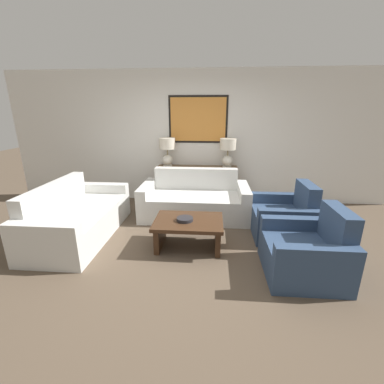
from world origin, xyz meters
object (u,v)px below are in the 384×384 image
(armchair_near_camera, at_px, (306,252))
(armchair_near_back_wall, at_px, (284,218))
(table_lamp_left, at_px, (167,149))
(table_lamp_right, at_px, (228,149))
(decorative_bowl, at_px, (185,219))
(console_table, at_px, (197,185))
(couch_by_side, at_px, (78,218))
(couch_by_back_wall, at_px, (195,201))
(coffee_table, at_px, (189,228))

(armchair_near_camera, bearing_deg, armchair_near_back_wall, 90.00)
(table_lamp_left, xyz_separation_m, table_lamp_right, (1.21, 0.00, 0.00))
(table_lamp_right, relative_size, decorative_bowl, 2.53)
(console_table, xyz_separation_m, couch_by_side, (-1.74, -1.62, -0.11))
(console_table, relative_size, armchair_near_back_wall, 1.81)
(table_lamp_right, xyz_separation_m, decorative_bowl, (-0.66, -1.87, -0.70))
(couch_by_back_wall, relative_size, armchair_near_back_wall, 2.15)
(coffee_table, height_order, armchair_near_back_wall, armchair_near_back_wall)
(table_lamp_left, bearing_deg, couch_by_back_wall, -48.65)
(console_table, height_order, decorative_bowl, console_table)
(table_lamp_left, distance_m, decorative_bowl, 2.07)
(table_lamp_right, distance_m, couch_by_back_wall, 1.25)
(couch_by_back_wall, distance_m, coffee_table, 1.16)
(decorative_bowl, bearing_deg, coffee_table, 27.07)
(table_lamp_right, xyz_separation_m, couch_by_back_wall, (-0.60, -0.69, -0.86))
(table_lamp_left, distance_m, coffee_table, 2.12)
(table_lamp_right, distance_m, decorative_bowl, 2.10)
(coffee_table, xyz_separation_m, decorative_bowl, (-0.05, -0.02, 0.14))
(table_lamp_right, distance_m, armchair_near_camera, 2.64)
(console_table, xyz_separation_m, decorative_bowl, (-0.05, -1.87, 0.05))
(coffee_table, distance_m, armchair_near_camera, 1.53)
(console_table, relative_size, couch_by_side, 0.84)
(console_table, distance_m, table_lamp_left, 0.96)
(console_table, relative_size, table_lamp_right, 2.83)
(table_lamp_left, xyz_separation_m, armchair_near_camera, (2.04, -2.36, -0.86))
(armchair_near_back_wall, bearing_deg, table_lamp_left, 146.77)
(couch_by_side, xyz_separation_m, coffee_table, (1.74, -0.23, 0.01))
(console_table, height_order, coffee_table, console_table)
(couch_by_back_wall, xyz_separation_m, couch_by_side, (-1.74, -0.93, 0.00))
(table_lamp_right, bearing_deg, coffee_table, -108.28)
(table_lamp_right, xyz_separation_m, armchair_near_camera, (0.83, -2.36, -0.86))
(console_table, distance_m, armchair_near_camera, 2.76)
(decorative_bowl, bearing_deg, console_table, 88.37)
(table_lamp_right, xyz_separation_m, armchair_near_back_wall, (0.83, -1.34, -0.86))
(couch_by_side, bearing_deg, decorative_bowl, -8.41)
(table_lamp_left, xyz_separation_m, couch_by_back_wall, (0.60, -0.69, -0.86))
(couch_by_back_wall, distance_m, armchair_near_back_wall, 1.58)
(coffee_table, bearing_deg, armchair_near_camera, -19.49)
(couch_by_side, relative_size, decorative_bowl, 8.52)
(table_lamp_left, height_order, armchair_near_camera, table_lamp_left)
(console_table, distance_m, table_lamp_right, 0.96)
(table_lamp_right, height_order, couch_by_side, table_lamp_right)
(console_table, height_order, couch_by_back_wall, couch_by_back_wall)
(armchair_near_back_wall, bearing_deg, couch_by_back_wall, 155.64)
(table_lamp_right, bearing_deg, armchair_near_back_wall, -58.11)
(couch_by_back_wall, relative_size, couch_by_side, 1.00)
(table_lamp_right, xyz_separation_m, couch_by_side, (-2.35, -1.62, -0.86))
(couch_by_back_wall, height_order, coffee_table, couch_by_back_wall)
(couch_by_back_wall, xyz_separation_m, armchair_near_back_wall, (1.44, -0.65, -0.00))
(table_lamp_right, distance_m, armchair_near_back_wall, 1.79)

